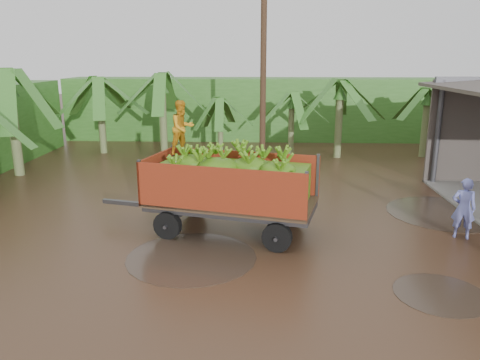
{
  "coord_description": "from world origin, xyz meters",
  "views": [
    {
      "loc": [
        -1.49,
        -12.37,
        4.83
      ],
      "look_at": [
        -2.06,
        0.58,
        1.4
      ],
      "focal_mm": 35.0,
      "sensor_mm": 36.0,
      "label": 1
    }
  ],
  "objects": [
    {
      "name": "ground",
      "position": [
        0.0,
        0.0,
        0.0
      ],
      "size": [
        100.0,
        100.0,
        0.0
      ],
      "primitive_type": "plane",
      "color": "black",
      "rests_on": "ground"
    },
    {
      "name": "hedge_north",
      "position": [
        -2.0,
        16.0,
        1.8
      ],
      "size": [
        22.0,
        3.0,
        3.6
      ],
      "primitive_type": "cube",
      "color": "#2D661E",
      "rests_on": "ground"
    },
    {
      "name": "banana_trailer",
      "position": [
        -2.31,
        0.09,
        1.39
      ],
      "size": [
        6.49,
        3.28,
        3.66
      ],
      "rotation": [
        0.0,
        0.0,
        -0.25
      ],
      "color": "#B8341A",
      "rests_on": "ground"
    },
    {
      "name": "man_blue",
      "position": [
        4.05,
        -0.06,
        0.85
      ],
      "size": [
        0.71,
        0.58,
        1.7
      ],
      "primitive_type": "imported",
      "rotation": [
        0.0,
        0.0,
        2.83
      ],
      "color": "#7078CD",
      "rests_on": "ground"
    },
    {
      "name": "utility_pole",
      "position": [
        -1.41,
        6.56,
        4.18
      ],
      "size": [
        1.2,
        0.24,
        8.26
      ],
      "color": "#47301E",
      "rests_on": "ground"
    },
    {
      "name": "banana_plants",
      "position": [
        -5.77,
        6.96,
        1.87
      ],
      "size": [
        23.65,
        19.91,
        4.43
      ],
      "color": "#2D661E",
      "rests_on": "ground"
    }
  ]
}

